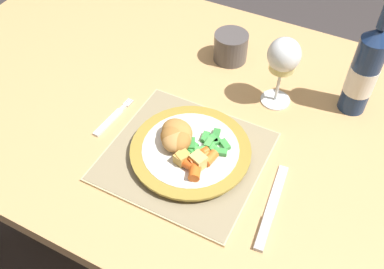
# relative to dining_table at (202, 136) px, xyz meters

# --- Properties ---
(ground_plane) EXTENTS (6.00, 6.00, 0.00)m
(ground_plane) POSITION_rel_dining_table_xyz_m (0.00, 0.00, -0.65)
(ground_plane) COLOR #383333
(dining_table) EXTENTS (1.44, 0.83, 0.74)m
(dining_table) POSITION_rel_dining_table_xyz_m (0.00, 0.00, 0.00)
(dining_table) COLOR tan
(dining_table) RESTS_ON ground
(placemat) EXTENTS (0.31, 0.29, 0.01)m
(placemat) POSITION_rel_dining_table_xyz_m (0.03, -0.14, 0.09)
(placemat) COLOR #CCB789
(placemat) RESTS_ON dining_table
(dinner_plate) EXTENTS (0.24, 0.24, 0.02)m
(dinner_plate) POSITION_rel_dining_table_xyz_m (0.04, -0.13, 0.11)
(dinner_plate) COLOR silver
(dinner_plate) RESTS_ON placemat
(breaded_croquettes) EXTENTS (0.08, 0.09, 0.04)m
(breaded_croquettes) POSITION_rel_dining_table_xyz_m (0.00, -0.13, 0.13)
(breaded_croquettes) COLOR #B77F3D
(breaded_croquettes) RESTS_ON dinner_plate
(green_beans_pile) EXTENTS (0.09, 0.09, 0.02)m
(green_beans_pile) POSITION_rel_dining_table_xyz_m (0.06, -0.11, 0.12)
(green_beans_pile) COLOR green
(green_beans_pile) RESTS_ON dinner_plate
(glazed_carrots) EXTENTS (0.05, 0.08, 0.02)m
(glazed_carrots) POSITION_rel_dining_table_xyz_m (0.07, -0.16, 0.13)
(glazed_carrots) COLOR orange
(glazed_carrots) RESTS_ON dinner_plate
(fork) EXTENTS (0.02, 0.13, 0.01)m
(fork) POSITION_rel_dining_table_xyz_m (-0.17, -0.12, 0.09)
(fork) COLOR silver
(fork) RESTS_ON dining_table
(table_knife) EXTENTS (0.04, 0.20, 0.01)m
(table_knife) POSITION_rel_dining_table_xyz_m (0.23, -0.19, 0.09)
(table_knife) COLOR silver
(table_knife) RESTS_ON dining_table
(wine_glass) EXTENTS (0.07, 0.07, 0.17)m
(wine_glass) POSITION_rel_dining_table_xyz_m (0.13, 0.10, 0.21)
(wine_glass) COLOR silver
(wine_glass) RESTS_ON dining_table
(bottle) EXTENTS (0.06, 0.06, 0.28)m
(bottle) POSITION_rel_dining_table_xyz_m (0.29, 0.16, 0.19)
(bottle) COLOR navy
(bottle) RESTS_ON dining_table
(roast_potatoes) EXTENTS (0.06, 0.04, 0.03)m
(roast_potatoes) POSITION_rel_dining_table_xyz_m (0.05, -0.17, 0.13)
(roast_potatoes) COLOR #E5BC66
(roast_potatoes) RESTS_ON dinner_plate
(drinking_cup) EXTENTS (0.08, 0.08, 0.07)m
(drinking_cup) POSITION_rel_dining_table_xyz_m (-0.02, 0.20, 0.13)
(drinking_cup) COLOR #4C4747
(drinking_cup) RESTS_ON dining_table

